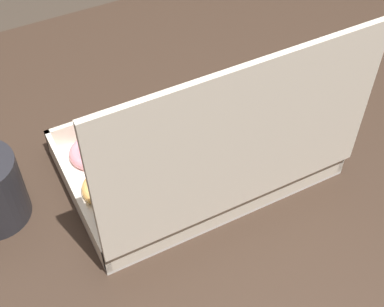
% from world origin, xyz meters
% --- Properties ---
extents(dining_table, '(1.15, 1.02, 0.75)m').
position_xyz_m(dining_table, '(0.00, 0.00, 0.66)').
color(dining_table, '#38281E').
rests_on(dining_table, ground_plane).
extents(donut_box, '(0.38, 0.26, 0.28)m').
position_xyz_m(donut_box, '(0.05, 0.00, 0.80)').
color(donut_box, silver).
rests_on(donut_box, dining_table).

